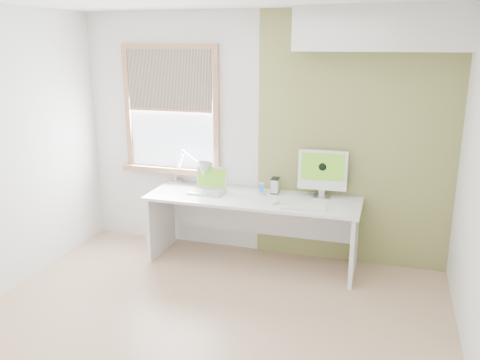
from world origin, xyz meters
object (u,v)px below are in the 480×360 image
at_px(desk_lamp, 199,170).
at_px(external_drive, 275,186).
at_px(desk, 254,213).
at_px(imac, 323,171).
at_px(laptop, 209,186).

bearing_deg(desk_lamp, external_drive, 4.71).
relative_size(desk, imac, 4.40).
xyz_separation_m(external_drive, imac, (0.49, 0.01, 0.19)).
bearing_deg(imac, laptop, -172.20).
distance_m(desk, laptop, 0.56).
height_order(external_drive, imac, imac).
distance_m(desk_lamp, imac, 1.33).
bearing_deg(laptop, desk, -0.62).
relative_size(desk_lamp, external_drive, 3.87).
relative_size(laptop, external_drive, 2.30).
relative_size(external_drive, imac, 0.33).
bearing_deg(external_drive, laptop, -167.54).
bearing_deg(imac, desk, -166.20).
xyz_separation_m(desk, desk_lamp, (-0.65, 0.09, 0.40)).
xyz_separation_m(desk, laptop, (-0.50, 0.01, 0.26)).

